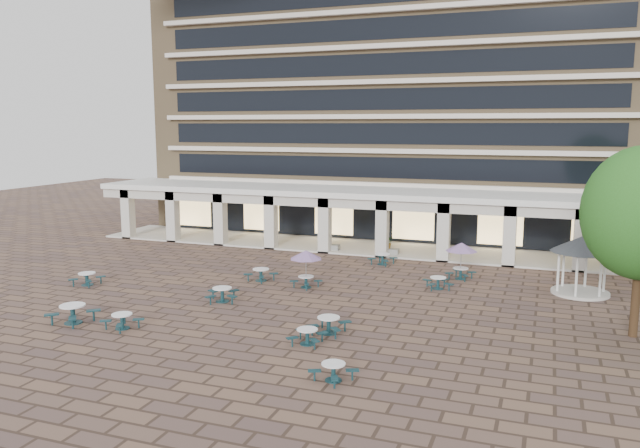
% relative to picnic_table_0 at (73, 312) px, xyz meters
% --- Properties ---
extents(ground, '(120.00, 120.00, 0.00)m').
position_rel_picnic_table_0_xyz_m(ground, '(7.49, 6.90, -0.52)').
color(ground, brown).
rests_on(ground, ground).
extents(apartment_building, '(40.00, 15.50, 25.20)m').
position_rel_picnic_table_0_xyz_m(apartment_building, '(7.49, 32.37, 12.08)').
color(apartment_building, '#8C724F').
rests_on(apartment_building, ground).
extents(retail_arcade, '(42.00, 6.60, 4.40)m').
position_rel_picnic_table_0_xyz_m(retail_arcade, '(7.49, 21.70, 2.48)').
color(retail_arcade, white).
rests_on(retail_arcade, ground).
extents(picnic_table_0, '(2.05, 2.05, 0.87)m').
position_rel_picnic_table_0_xyz_m(picnic_table_0, '(0.00, 0.00, 0.00)').
color(picnic_table_0, '#14393C').
rests_on(picnic_table_0, ground).
extents(picnic_table_1, '(1.80, 1.80, 0.69)m').
position_rel_picnic_table_0_xyz_m(picnic_table_1, '(2.64, 0.13, -0.11)').
color(picnic_table_1, '#14393C').
rests_on(picnic_table_1, ground).
extents(picnic_table_2, '(1.78, 1.78, 0.65)m').
position_rel_picnic_table_0_xyz_m(picnic_table_2, '(13.40, -2.05, -0.13)').
color(picnic_table_2, '#14393C').
rests_on(picnic_table_2, ground).
extents(picnic_table_3, '(1.53, 1.53, 0.67)m').
position_rel_picnic_table_0_xyz_m(picnic_table_3, '(11.16, 1.12, -0.12)').
color(picnic_table_3, '#14393C').
rests_on(picnic_table_3, ground).
extents(picnic_table_6, '(1.84, 1.84, 2.12)m').
position_rel_picnic_table_0_xyz_m(picnic_table_6, '(7.73, 9.67, 1.28)').
color(picnic_table_6, '#14393C').
rests_on(picnic_table_6, ground).
extents(picnic_table_7, '(1.75, 1.75, 0.75)m').
position_rel_picnic_table_0_xyz_m(picnic_table_7, '(11.53, 2.72, -0.07)').
color(picnic_table_7, '#14393C').
rests_on(picnic_table_7, ground).
extents(picnic_table_8, '(1.64, 1.64, 0.72)m').
position_rel_picnic_table_0_xyz_m(picnic_table_8, '(-4.20, 5.84, -0.09)').
color(picnic_table_8, '#14393C').
rests_on(picnic_table_8, ground).
extents(picnic_table_9, '(2.04, 2.04, 0.75)m').
position_rel_picnic_table_0_xyz_m(picnic_table_9, '(4.71, 5.52, -0.07)').
color(picnic_table_9, '#14393C').
rests_on(picnic_table_9, ground).
extents(picnic_table_10, '(1.85, 1.85, 0.67)m').
position_rel_picnic_table_0_xyz_m(picnic_table_10, '(14.74, 11.95, -0.12)').
color(picnic_table_10, '#14393C').
rests_on(picnic_table_10, ground).
extents(picnic_table_11, '(1.89, 1.89, 2.18)m').
position_rel_picnic_table_0_xyz_m(picnic_table_11, '(15.61, 14.67, 1.34)').
color(picnic_table_11, '#14393C').
rests_on(picnic_table_11, ground).
extents(picnic_table_12, '(1.92, 1.92, 0.72)m').
position_rel_picnic_table_0_xyz_m(picnic_table_12, '(4.68, 10.19, -0.09)').
color(picnic_table_12, '#14393C').
rests_on(picnic_table_12, ground).
extents(picnic_table_13, '(1.87, 1.87, 0.72)m').
position_rel_picnic_table_0_xyz_m(picnic_table_13, '(10.27, 16.90, -0.09)').
color(picnic_table_13, '#14393C').
rests_on(picnic_table_13, ground).
extents(gazebo, '(3.39, 3.39, 3.15)m').
position_rel_picnic_table_0_xyz_m(gazebo, '(22.14, 13.58, 1.86)').
color(gazebo, beige).
rests_on(gazebo, ground).
extents(planter_left, '(1.50, 0.69, 1.15)m').
position_rel_picnic_table_0_xyz_m(planter_left, '(5.53, 19.80, -0.10)').
color(planter_left, gray).
rests_on(planter_left, ground).
extents(planter_right, '(1.50, 0.74, 1.36)m').
position_rel_picnic_table_0_xyz_m(planter_right, '(9.91, 19.80, 0.07)').
color(planter_right, gray).
rests_on(planter_right, ground).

